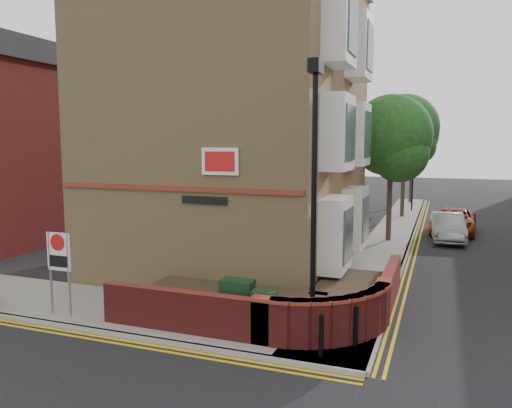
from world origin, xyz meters
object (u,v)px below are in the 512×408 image
object	(u,v)px
lamppost	(314,201)
silver_car_near	(448,227)
utility_cabinet_large	(238,304)
zone_sign	(59,258)

from	to	relation	value
lamppost	silver_car_near	distance (m)	14.79
lamppost	utility_cabinet_large	bearing A→B (deg)	176.99
utility_cabinet_large	zone_sign	world-z (taller)	zone_sign
utility_cabinet_large	silver_car_near	bearing A→B (deg)	70.94
lamppost	zone_sign	distance (m)	6.85
zone_sign	silver_car_near	bearing A→B (deg)	57.31
zone_sign	silver_car_near	size ratio (longest dim) A/B	0.56
zone_sign	silver_car_near	distance (m)	17.78
utility_cabinet_large	silver_car_near	distance (m)	14.96
lamppost	utility_cabinet_large	size ratio (longest dim) A/B	5.25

